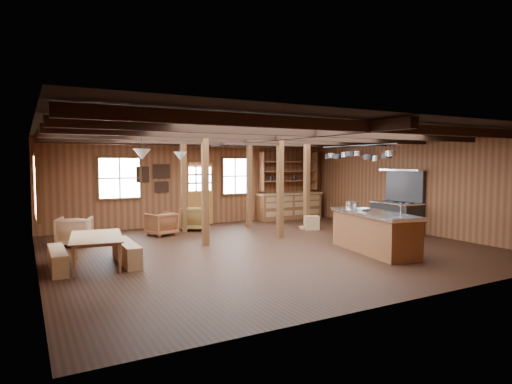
% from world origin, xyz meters
% --- Properties ---
extents(room, '(10.04, 9.04, 2.84)m').
position_xyz_m(room, '(0.00, 0.00, 1.40)').
color(room, black).
rests_on(room, ground).
extents(ceiling_joists, '(9.80, 8.82, 0.18)m').
position_xyz_m(ceiling_joists, '(0.00, 0.18, 2.68)').
color(ceiling_joists, black).
rests_on(ceiling_joists, ceiling).
extents(timber_posts, '(3.95, 2.35, 2.80)m').
position_xyz_m(timber_posts, '(0.52, 2.08, 1.40)').
color(timber_posts, '#4A2E15').
rests_on(timber_posts, floor).
extents(back_door, '(1.02, 0.08, 2.15)m').
position_xyz_m(back_door, '(0.00, 4.45, 0.88)').
color(back_door, brown).
rests_on(back_door, floor).
extents(window_back_left, '(1.32, 0.06, 1.32)m').
position_xyz_m(window_back_left, '(-2.60, 4.46, 1.60)').
color(window_back_left, white).
rests_on(window_back_left, wall_back).
extents(window_back_right, '(1.02, 0.06, 1.32)m').
position_xyz_m(window_back_right, '(1.30, 4.46, 1.60)').
color(window_back_right, white).
rests_on(window_back_right, wall_back).
extents(window_left, '(0.14, 1.24, 1.32)m').
position_xyz_m(window_left, '(-4.96, 0.50, 1.60)').
color(window_left, white).
rests_on(window_left, wall_back).
extents(notice_boards, '(1.08, 0.03, 0.90)m').
position_xyz_m(notice_boards, '(-1.50, 4.46, 1.64)').
color(notice_boards, white).
rests_on(notice_boards, wall_back).
extents(back_counter, '(2.55, 0.60, 2.45)m').
position_xyz_m(back_counter, '(3.40, 4.20, 0.60)').
color(back_counter, brown).
rests_on(back_counter, floor).
extents(pendant_lamps, '(1.86, 2.36, 0.66)m').
position_xyz_m(pendant_lamps, '(-2.25, 1.00, 2.25)').
color(pendant_lamps, '#2C2C2E').
rests_on(pendant_lamps, ceiling).
extents(pot_rack, '(0.44, 3.00, 0.45)m').
position_xyz_m(pot_rack, '(3.07, 0.25, 2.29)').
color(pot_rack, '#2C2C2E').
rests_on(pot_rack, ceiling).
extents(kitchen_island, '(1.29, 2.61, 1.20)m').
position_xyz_m(kitchen_island, '(1.92, -1.64, 0.48)').
color(kitchen_island, brown).
rests_on(kitchen_island, floor).
extents(step_stool, '(0.58, 0.50, 0.43)m').
position_xyz_m(step_stool, '(2.62, 1.75, 0.21)').
color(step_stool, '#9B7246').
rests_on(step_stool, floor).
extents(commercial_range, '(0.79, 1.52, 1.88)m').
position_xyz_m(commercial_range, '(4.65, 0.19, 0.61)').
color(commercial_range, '#2C2C2E').
rests_on(commercial_range, floor).
extents(dining_table, '(1.19, 1.85, 0.61)m').
position_xyz_m(dining_table, '(-3.90, 0.03, 0.31)').
color(dining_table, '#8E6440').
rests_on(dining_table, floor).
extents(bench_wall, '(0.28, 1.49, 0.41)m').
position_xyz_m(bench_wall, '(-4.65, 0.03, 0.21)').
color(bench_wall, '#9B7246').
rests_on(bench_wall, floor).
extents(bench_aisle, '(0.30, 1.59, 0.44)m').
position_xyz_m(bench_aisle, '(-3.35, 0.03, 0.22)').
color(bench_aisle, '#9B7246').
rests_on(bench_aisle, floor).
extents(armchair_a, '(0.89, 0.90, 0.66)m').
position_xyz_m(armchair_a, '(-1.76, 2.95, 0.33)').
color(armchair_a, brown).
rests_on(armchair_a, floor).
extents(armchair_b, '(1.06, 1.07, 0.73)m').
position_xyz_m(armchair_b, '(-0.60, 3.40, 0.37)').
color(armchair_b, brown).
rests_on(armchair_b, floor).
extents(armchair_c, '(0.97, 0.99, 0.72)m').
position_xyz_m(armchair_c, '(-4.09, 2.52, 0.36)').
color(armchair_c, '#9B6C46').
rests_on(armchair_c, floor).
extents(counter_pot, '(0.32, 0.32, 0.19)m').
position_xyz_m(counter_pot, '(1.90, -0.90, 1.03)').
color(counter_pot, silver).
rests_on(counter_pot, kitchen_island).
extents(bowl, '(0.29, 0.29, 0.07)m').
position_xyz_m(bowl, '(1.83, -1.36, 0.98)').
color(bowl, silver).
rests_on(bowl, kitchen_island).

